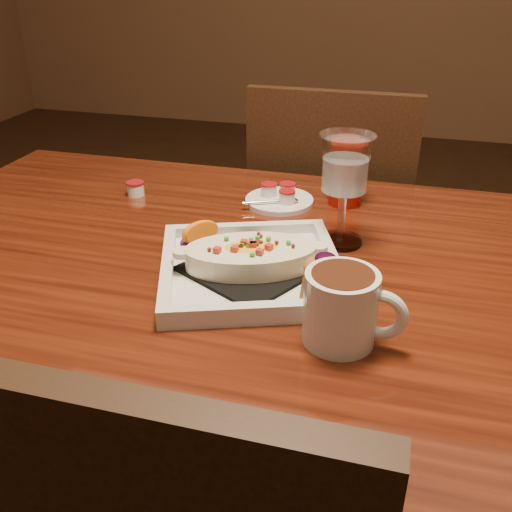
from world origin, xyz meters
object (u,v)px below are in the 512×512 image
(table, at_px, (278,321))
(red_tumbler, at_px, (346,174))
(goblet, at_px, (345,170))
(plate, at_px, (257,264))
(coffee_mug, at_px, (343,305))
(saucer, at_px, (279,198))
(chair_far, at_px, (331,238))

(table, bearing_deg, red_tumbler, 78.39)
(table, distance_m, red_tumbler, 0.35)
(goblet, bearing_deg, red_tumbler, 95.11)
(table, distance_m, plate, 0.13)
(coffee_mug, xyz_separation_m, saucer, (-0.19, 0.43, -0.04))
(chair_far, distance_m, red_tumbler, 0.45)
(table, bearing_deg, plate, -130.39)
(chair_far, distance_m, goblet, 0.63)
(chair_far, bearing_deg, plate, 87.59)
(table, xyz_separation_m, saucer, (-0.07, 0.27, 0.11))
(table, xyz_separation_m, plate, (-0.03, -0.03, 0.12))
(chair_far, relative_size, plate, 2.61)
(chair_far, distance_m, coffee_mug, 0.85)
(saucer, bearing_deg, plate, -82.92)
(saucer, height_order, red_tumbler, red_tumbler)
(table, relative_size, plate, 4.21)
(table, height_order, saucer, saucer)
(chair_far, bearing_deg, red_tumbler, 100.89)
(chair_far, height_order, goblet, goblet)
(coffee_mug, bearing_deg, table, 129.86)
(goblet, bearing_deg, coffee_mug, -81.67)
(table, bearing_deg, saucer, 103.64)
(table, relative_size, goblet, 7.75)
(goblet, height_order, saucer, goblet)
(plate, bearing_deg, coffee_mug, -60.88)
(coffee_mug, bearing_deg, saucer, 116.14)
(goblet, bearing_deg, table, -122.15)
(table, distance_m, saucer, 0.30)
(coffee_mug, xyz_separation_m, goblet, (-0.04, 0.28, 0.08))
(red_tumbler, bearing_deg, table, -101.61)
(plate, bearing_deg, goblet, 35.50)
(table, height_order, plate, plate)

